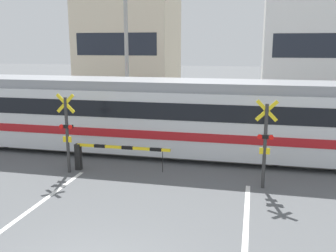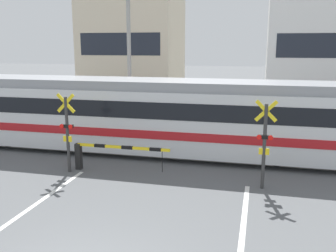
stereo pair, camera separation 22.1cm
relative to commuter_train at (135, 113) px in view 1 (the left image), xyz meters
The scene contains 10 objects.
rail_track_near 2.56m from the commuter_train, 20.99° to the right, with size 50.00×0.10×0.08m.
rail_track_far 2.56m from the commuter_train, 20.99° to the left, with size 50.00×0.10×0.08m.
commuter_train is the anchor object (origin of this frame).
crossing_barrier_near 2.93m from the commuter_train, 97.27° to the right, with size 3.51×0.20×0.98m.
crossing_barrier_far 5.18m from the commuter_train, 36.57° to the left, with size 3.51×0.20×0.98m.
crossing_signal_left 3.44m from the commuter_train, 115.30° to the right, with size 0.68×0.15×2.81m.
crossing_signal_right 6.07m from the commuter_train, 30.84° to the right, with size 0.68×0.15×2.81m.
building_left_of_street 16.48m from the commuter_train, 109.27° to the left, with size 7.52×6.22×8.25m.
building_right_of_street 17.93m from the commuter_train, 59.93° to the left, with size 7.09×6.22×8.05m.
utility_pole_streetside 6.25m from the commuter_train, 111.85° to the left, with size 0.22×0.22×6.99m.
Camera 1 is at (2.91, -5.38, 4.39)m, focal length 40.00 mm.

